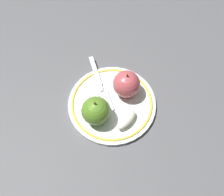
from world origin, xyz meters
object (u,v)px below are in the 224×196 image
(apple_red_whole, at_px, (96,111))
(fork, at_px, (99,81))
(apple_second_whole, at_px, (127,84))
(apple_slice_front, at_px, (126,120))
(plate, at_px, (112,103))

(apple_red_whole, bearing_deg, fork, -152.43)
(apple_second_whole, height_order, apple_slice_front, apple_second_whole)
(apple_red_whole, bearing_deg, apple_second_whole, 163.50)
(fork, bearing_deg, plate, 11.95)
(plate, distance_m, apple_red_whole, 0.07)
(plate, bearing_deg, apple_red_whole, -13.35)
(apple_slice_front, bearing_deg, apple_second_whole, -140.98)
(plate, relative_size, apple_second_whole, 2.91)
(apple_slice_front, xyz_separation_m, fork, (-0.06, -0.11, -0.01))
(apple_red_whole, relative_size, fork, 0.54)
(plate, height_order, apple_red_whole, apple_red_whole)
(plate, xyz_separation_m, apple_slice_front, (0.03, 0.05, 0.02))
(plate, relative_size, apple_slice_front, 3.63)
(plate, height_order, fork, fork)
(apple_slice_front, bearing_deg, plate, -106.54)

